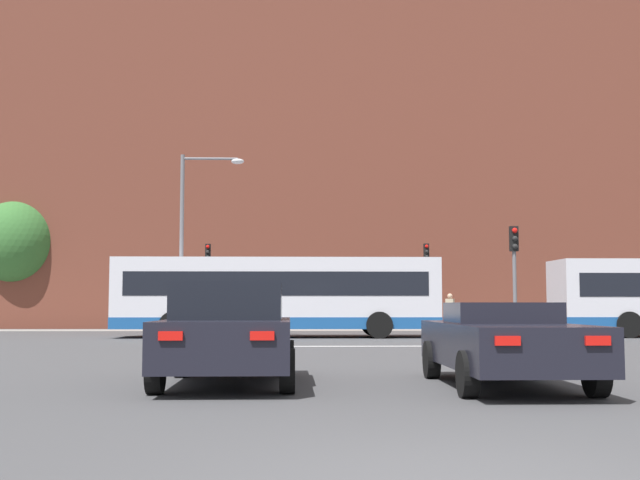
# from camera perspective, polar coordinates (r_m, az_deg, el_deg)

# --- Properties ---
(stop_line_strip) EXTENTS (8.59, 0.30, 0.01)m
(stop_line_strip) POSITION_cam_1_polar(r_m,az_deg,el_deg) (24.48, 0.99, -7.56)
(stop_line_strip) COLOR silver
(stop_line_strip) RESTS_ON ground_plane
(far_pavement) EXTENTS (69.54, 2.50, 0.01)m
(far_pavement) POSITION_cam_1_polar(r_m,az_deg,el_deg) (39.87, -0.02, -6.42)
(far_pavement) COLOR gray
(far_pavement) RESTS_ON ground_plane
(brick_civic_building) EXTENTS (43.51, 10.77, 28.98)m
(brick_civic_building) POSITION_cam_1_polar(r_m,az_deg,el_deg) (48.72, 4.58, 7.04)
(brick_civic_building) COLOR brown
(brick_civic_building) RESTS_ON ground_plane
(car_saloon_left) EXTENTS (2.11, 4.43, 1.61)m
(car_saloon_left) POSITION_cam_1_polar(r_m,az_deg,el_deg) (12.86, -6.49, -6.61)
(car_saloon_left) COLOR black
(car_saloon_left) RESTS_ON ground_plane
(car_roadster_right) EXTENTS (1.99, 4.73, 1.29)m
(car_roadster_right) POSITION_cam_1_polar(r_m,az_deg,el_deg) (12.77, 12.94, -7.10)
(car_roadster_right) COLOR black
(car_roadster_right) RESTS_ON ground_plane
(bus_crossing_lead) EXTENTS (12.42, 2.69, 3.05)m
(bus_crossing_lead) POSITION_cam_1_polar(r_m,az_deg,el_deg) (31.17, -3.06, -3.92)
(bus_crossing_lead) COLOR silver
(bus_crossing_lead) RESTS_ON ground_plane
(traffic_light_far_right) EXTENTS (0.26, 0.31, 4.26)m
(traffic_light_far_right) POSITION_cam_1_polar(r_m,az_deg,el_deg) (39.75, 7.59, -2.27)
(traffic_light_far_right) COLOR slate
(traffic_light_far_right) RESTS_ON ground_plane
(traffic_light_near_right) EXTENTS (0.26, 0.31, 3.76)m
(traffic_light_near_right) POSITION_cam_1_polar(r_m,az_deg,el_deg) (26.29, 13.66, -1.67)
(traffic_light_near_right) COLOR slate
(traffic_light_near_right) RESTS_ON ground_plane
(traffic_light_far_left) EXTENTS (0.26, 0.31, 4.24)m
(traffic_light_far_left) POSITION_cam_1_polar(r_m,az_deg,el_deg) (39.75, -7.99, -2.28)
(traffic_light_far_left) COLOR slate
(traffic_light_far_left) RESTS_ON ground_plane
(street_lamp_junction) EXTENTS (2.49, 0.36, 7.15)m
(street_lamp_junction) POSITION_cam_1_polar(r_m,az_deg,el_deg) (31.74, -9.01, 1.14)
(street_lamp_junction) COLOR slate
(street_lamp_junction) RESTS_ON ground_plane
(pedestrian_waiting) EXTENTS (0.46, 0.40, 1.81)m
(pedestrian_waiting) POSITION_cam_1_polar(r_m,az_deg,el_deg) (40.41, 9.23, -4.82)
(pedestrian_waiting) COLOR brown
(pedestrian_waiting) RESTS_ON ground_plane
(pedestrian_walking_east) EXTENTS (0.46, 0.38, 1.82)m
(pedestrian_walking_east) POSITION_cam_1_polar(r_m,az_deg,el_deg) (40.99, 8.29, -4.82)
(pedestrian_walking_east) COLOR brown
(pedestrian_walking_east) RESTS_ON ground_plane
(pedestrian_walking_west) EXTENTS (0.44, 0.30, 1.63)m
(pedestrian_walking_west) POSITION_cam_1_polar(r_m,az_deg,el_deg) (40.12, 4.31, -5.05)
(pedestrian_walking_west) COLOR brown
(pedestrian_walking_west) RESTS_ON ground_plane
(tree_by_building) EXTENTS (4.32, 4.32, 6.83)m
(tree_by_building) POSITION_cam_1_polar(r_m,az_deg,el_deg) (45.69, -20.75, -0.19)
(tree_by_building) COLOR #4C3823
(tree_by_building) RESTS_ON ground_plane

